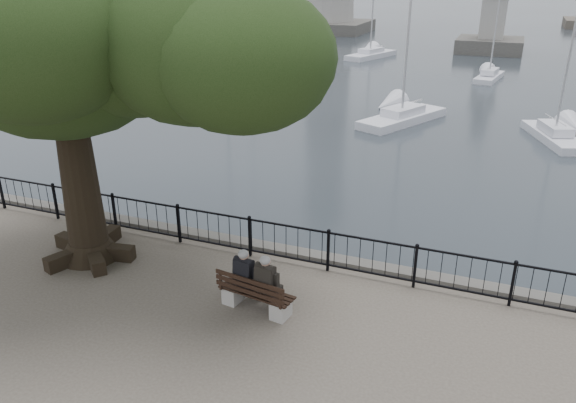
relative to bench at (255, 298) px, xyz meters
The scene contains 13 objects.
harbor 2.74m from the bench, 92.53° to the left, with size 260.00×260.00×1.20m.
railing 2.14m from the bench, 93.13° to the left, with size 22.06×0.06×1.00m.
bench is the anchor object (origin of this frame).
person_left 0.41m from the bench, 149.87° to the left, with size 0.44×0.71×1.36m.
person_right 0.44m from the bench, 10.17° to the left, with size 0.44×0.71×1.36m.
tree 6.53m from the bench, 169.07° to the left, with size 10.08×7.04×8.23m.
lion_monument 49.60m from the bench, 87.82° to the left, with size 6.00×6.00×8.85m.
sailboat_a 23.06m from the bench, 118.56° to the left, with size 3.15×5.60×10.03m.
sailboat_b 20.21m from the bench, 92.18° to the left, with size 3.91×6.02×12.24m.
sailboat_c 20.52m from the bench, 71.47° to the left, with size 2.95×5.04×10.36m.
sailboat_e 33.00m from the bench, 115.03° to the left, with size 2.39×6.03×13.64m.
sailboat_f 34.69m from the bench, 85.46° to the left, with size 1.97×4.77×9.13m.
sailboat_h 42.63m from the bench, 100.55° to the left, with size 3.58×6.33×12.91m.
Camera 1 is at (4.37, -8.55, 6.58)m, focal length 35.00 mm.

